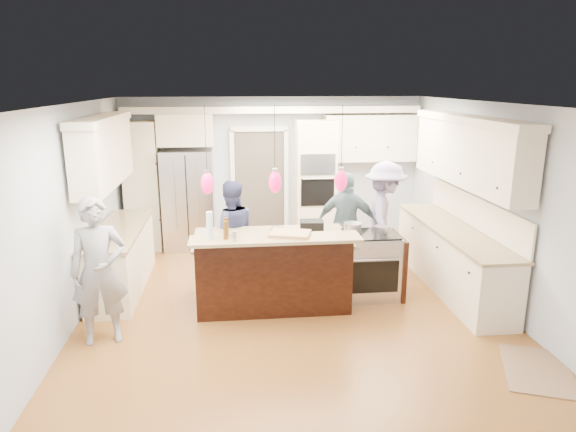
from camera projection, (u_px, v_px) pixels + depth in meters
name	position (u px, v px, depth m)	size (l,w,h in m)	color
ground_plane	(291.00, 303.00, 7.09)	(6.00, 6.00, 0.00)	#9A662A
room_shell	(291.00, 173.00, 6.63)	(5.54, 6.04, 2.72)	#B2BCC6
refrigerator	(189.00, 200.00, 9.24)	(0.90, 0.70, 1.80)	#B7B7BC
oven_column	(315.00, 183.00, 9.44)	(0.72, 0.69, 2.30)	#F0E3C2
back_upper_cabinets	(232.00, 156.00, 9.24)	(5.30, 0.61, 2.54)	#F0E3C2
right_counter_run	(457.00, 219.00, 7.37)	(0.64, 3.10, 2.51)	#F0E3C2
left_cabinets	(115.00, 219.00, 7.33)	(0.64, 2.30, 2.51)	#F0E3C2
kitchen_island	(272.00, 269.00, 7.01)	(2.10, 1.46, 1.12)	black
island_range	(371.00, 265.00, 7.24)	(0.82, 0.71, 0.92)	#B7B7BC
pendant_lights	(275.00, 182.00, 6.12)	(1.75, 0.15, 1.03)	black
person_bar_end	(99.00, 271.00, 5.85)	(0.63, 0.41, 1.73)	gray
person_far_left	(231.00, 233.00, 7.62)	(0.76, 0.60, 1.57)	navy
person_far_right	(347.00, 224.00, 8.00)	(0.95, 0.40, 1.62)	slate
person_range_side	(384.00, 218.00, 8.04)	(1.15, 0.66, 1.78)	gray
floor_rug	(537.00, 370.00, 5.42)	(0.67, 0.99, 0.01)	#947150
water_bottle	(210.00, 226.00, 6.13)	(0.08, 0.08, 0.34)	silver
beer_bottle_a	(209.00, 228.00, 6.20)	(0.07, 0.07, 0.26)	#4F310E
beer_bottle_b	(226.00, 230.00, 6.16)	(0.06, 0.06, 0.23)	#4F310E
beer_bottle_c	(226.00, 227.00, 6.26)	(0.06, 0.06, 0.24)	#4F310E
drink_can	(234.00, 236.00, 6.09)	(0.07, 0.07, 0.13)	#B7B7BC
cutting_board	(290.00, 234.00, 6.35)	(0.48, 0.34, 0.04)	tan
pot_large	(353.00, 228.00, 7.14)	(0.24, 0.24, 0.14)	#B7B7BC
pot_small	(381.00, 229.00, 7.15)	(0.19, 0.19, 0.09)	#B7B7BC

